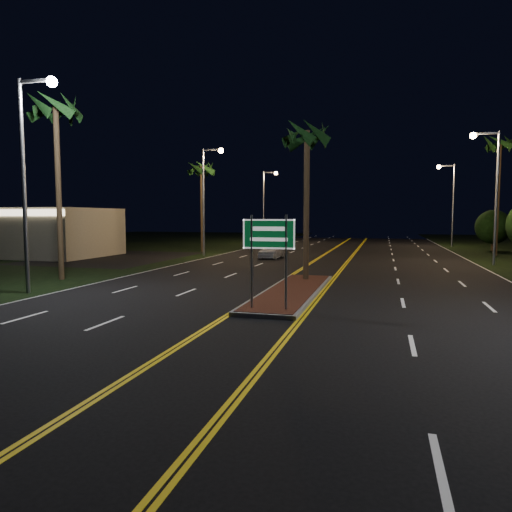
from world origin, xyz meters
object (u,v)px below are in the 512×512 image
(highway_sign, at_px, (269,243))
(streetlight_right_mid, at_px, (491,182))
(car_far, at_px, (279,238))
(streetlight_left_near, at_px, (30,160))
(median_island, at_px, (292,291))
(palm_left_far, at_px, (201,169))
(palm_right_far, at_px, (500,145))
(commercial_building, at_px, (22,232))
(streetlight_right_far, at_px, (450,195))
(car_near, at_px, (271,249))
(palm_median, at_px, (307,135))
(palm_left_near, at_px, (56,110))
(streetlight_left_mid, at_px, (208,189))
(streetlight_left_far, at_px, (266,198))
(shrub_far, at_px, (493,227))

(highway_sign, xyz_separation_m, streetlight_right_mid, (10.61, 19.20, 3.25))
(highway_sign, bearing_deg, car_far, 102.19)
(streetlight_left_near, bearing_deg, median_island, 15.78)
(palm_left_far, distance_m, palm_right_far, 25.72)
(commercial_building, xyz_separation_m, streetlight_left_near, (15.39, -15.99, 3.65))
(streetlight_right_far, height_order, car_near, streetlight_right_far)
(commercial_building, distance_m, palm_median, 28.18)
(median_island, height_order, palm_left_near, palm_left_near)
(commercial_building, height_order, streetlight_left_mid, streetlight_left_mid)
(streetlight_left_near, relative_size, streetlight_left_far, 1.00)
(car_far, bearing_deg, median_island, -71.50)
(streetlight_left_far, xyz_separation_m, shrub_far, (24.41, -8.00, -3.32))
(palm_median, bearing_deg, palm_left_near, -168.69)
(commercial_building, distance_m, palm_right_far, 40.70)
(streetlight_left_near, distance_m, streetlight_right_mid, 27.83)
(streetlight_right_far, bearing_deg, streetlight_left_near, -119.19)
(median_island, xyz_separation_m, palm_left_far, (-12.80, 21.00, 7.66))
(median_island, height_order, palm_right_far, palm_right_far)
(highway_sign, height_order, shrub_far, shrub_far)
(car_near, bearing_deg, car_far, 101.94)
(palm_left_near, xyz_separation_m, palm_right_far, (25.30, 22.00, 0.46))
(palm_median, distance_m, car_near, 15.08)
(streetlight_left_far, relative_size, car_far, 1.73)
(palm_left_far, xyz_separation_m, car_near, (7.93, -4.82, -7.02))
(palm_right_far, bearing_deg, streetlight_left_mid, -165.63)
(median_island, relative_size, streetlight_right_mid, 1.14)
(streetlight_left_far, height_order, streetlight_right_far, same)
(highway_sign, bearing_deg, palm_left_far, 116.92)
(streetlight_left_mid, xyz_separation_m, streetlight_left_far, (0.00, 20.00, 0.00))
(streetlight_left_far, distance_m, streetlight_right_far, 21.32)
(palm_left_far, bearing_deg, streetlight_left_far, 82.22)
(commercial_building, height_order, shrub_far, commercial_building)
(palm_left_far, bearing_deg, streetlight_right_far, 30.88)
(shrub_far, bearing_deg, highway_sign, -112.57)
(streetlight_left_mid, xyz_separation_m, car_far, (2.91, 14.45, -4.79))
(streetlight_left_near, height_order, car_far, streetlight_left_near)
(median_island, xyz_separation_m, streetlight_right_mid, (10.61, 15.00, 5.57))
(streetlight_left_far, xyz_separation_m, streetlight_right_far, (21.23, -2.00, 0.00))
(highway_sign, distance_m, palm_left_far, 28.77)
(palm_left_far, relative_size, car_far, 1.69)
(highway_sign, bearing_deg, car_near, 103.44)
(palm_left_near, distance_m, car_far, 31.80)
(streetlight_left_far, bearing_deg, median_island, -74.00)
(streetlight_left_far, distance_m, palm_left_near, 36.18)
(median_island, distance_m, streetlight_left_near, 12.36)
(streetlight_right_far, relative_size, palm_median, 1.08)
(highway_sign, xyz_separation_m, commercial_building, (-26.00, 17.19, -0.40))
(palm_right_far, bearing_deg, streetlight_left_near, -132.00)
(palm_left_near, bearing_deg, streetlight_left_near, -64.74)
(commercial_building, distance_m, streetlight_left_near, 22.49)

